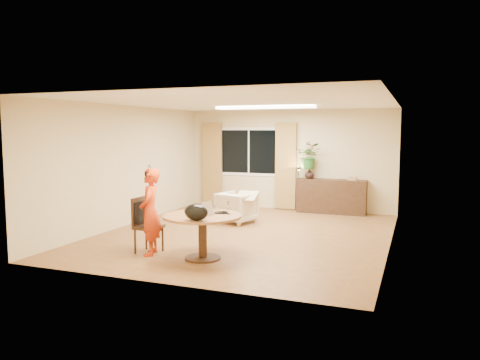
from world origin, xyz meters
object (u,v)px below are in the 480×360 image
Objects in this scene: dining_chair at (149,225)px; child at (150,212)px; sideboard at (331,196)px; dining_table at (203,224)px; armchair at (237,207)px.

child is (0.10, -0.10, 0.25)m from dining_chair.
sideboard is (2.13, 5.01, -0.30)m from child.
dining_chair is 0.29m from child.
dining_table is 1.35× the size of dining_chair.
child reaches higher than dining_chair.
sideboard is at bearing -116.27° from armchair.
dining_chair is at bearing -155.50° from child.
child is (-0.93, -0.06, 0.16)m from dining_table.
armchair is (0.35, 3.06, -0.38)m from child.
dining_chair is at bearing 177.68° from dining_table.
child is at bearing -44.71° from dining_chair.
armchair is at bearing 100.83° from dining_table.
dining_table is 0.87× the size of child.
sideboard is (2.23, 4.91, -0.04)m from dining_chair.
sideboard is (1.78, 1.95, 0.08)m from armchair.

